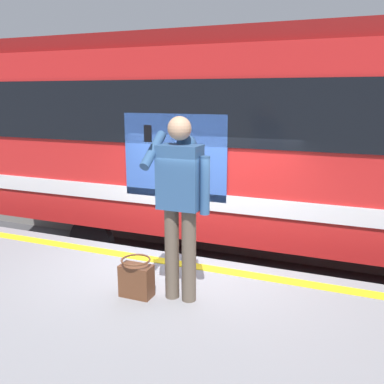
% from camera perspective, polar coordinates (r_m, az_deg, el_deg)
% --- Properties ---
extents(ground_plane, '(24.57, 24.57, 0.00)m').
position_cam_1_polar(ground_plane, '(5.86, -0.70, -18.36)').
color(ground_plane, '#3D3D3F').
extents(safety_line, '(13.97, 0.16, 0.01)m').
position_cam_1_polar(safety_line, '(5.12, -2.05, -9.62)').
color(safety_line, yellow).
rests_on(safety_line, platform).
extents(track_rail_near, '(18.53, 0.08, 0.16)m').
position_cam_1_polar(track_rail_near, '(7.04, 4.00, -11.93)').
color(track_rail_near, slate).
rests_on(track_rail_near, ground).
extents(track_rail_far, '(18.53, 0.08, 0.16)m').
position_cam_1_polar(track_rail_far, '(8.31, 7.08, -7.96)').
color(track_rail_far, slate).
rests_on(track_rail_far, ground).
extents(train_carriage, '(11.37, 2.73, 3.78)m').
position_cam_1_polar(train_carriage, '(6.84, 18.03, 7.20)').
color(train_carriage, red).
rests_on(train_carriage, ground).
extents(passenger, '(0.57, 0.55, 1.79)m').
position_cam_1_polar(passenger, '(3.96, -1.58, -0.32)').
color(passenger, brown).
rests_on(passenger, platform).
extents(handbag, '(0.33, 0.30, 0.40)m').
position_cam_1_polar(handbag, '(4.32, -7.55, -11.62)').
color(handbag, '#59331E').
rests_on(handbag, platform).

